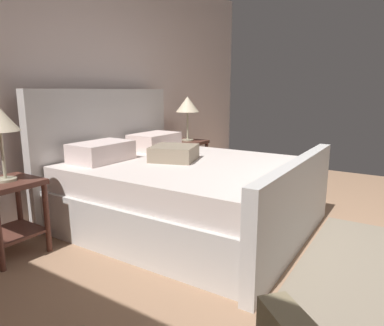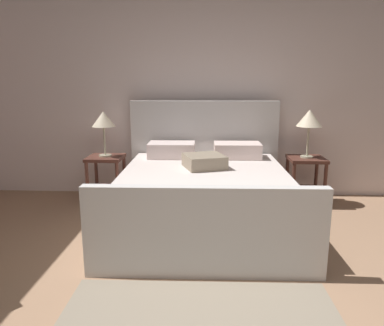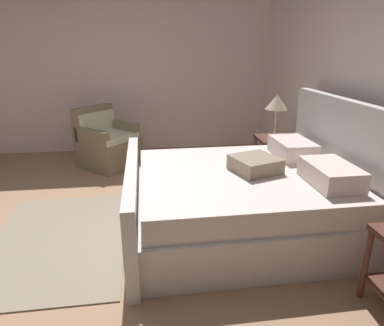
# 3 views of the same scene
# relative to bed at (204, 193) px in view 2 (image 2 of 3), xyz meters

# --- Properties ---
(wall_back) EXTENTS (6.30, 0.12, 2.81)m
(wall_back) POSITION_rel_bed_xyz_m (0.11, 1.23, 1.05)
(wall_back) COLOR silver
(wall_back) RESTS_ON ground
(bed) EXTENTS (1.93, 2.18, 1.29)m
(bed) POSITION_rel_bed_xyz_m (0.00, 0.00, 0.00)
(bed) COLOR silver
(bed) RESTS_ON ground
(nightstand_right) EXTENTS (0.44, 0.44, 0.60)m
(nightstand_right) POSITION_rel_bed_xyz_m (1.27, 0.79, 0.05)
(nightstand_right) COLOR #542E24
(nightstand_right) RESTS_ON ground
(table_lamp_right) EXTENTS (0.31, 0.31, 0.59)m
(table_lamp_right) POSITION_rel_bed_xyz_m (1.27, 0.79, 0.72)
(table_lamp_right) COLOR #B7B293
(table_lamp_right) RESTS_ON nightstand_right
(nightstand_left) EXTENTS (0.44, 0.44, 0.60)m
(nightstand_left) POSITION_rel_bed_xyz_m (-1.27, 0.75, 0.05)
(nightstand_left) COLOR #542E24
(nightstand_left) RESTS_ON ground
(table_lamp_left) EXTENTS (0.29, 0.29, 0.57)m
(table_lamp_left) POSITION_rel_bed_xyz_m (-1.27, 0.75, 0.70)
(table_lamp_left) COLOR #B7B293
(table_lamp_left) RESTS_ON nightstand_left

